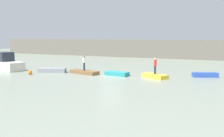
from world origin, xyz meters
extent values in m
plane|color=gray|center=(0.00, 0.00, 0.00)|extent=(120.00, 120.00, 0.00)
cube|color=#666056|center=(0.00, 25.47, 1.89)|extent=(80.00, 1.20, 3.79)
cube|color=beige|center=(-15.26, 0.04, 0.57)|extent=(6.67, 3.98, 1.13)
cube|color=#232833|center=(-15.77, 0.21, 1.74)|extent=(3.00, 2.41, 1.21)
cube|color=gray|center=(-7.96, 0.32, 0.27)|extent=(3.53, 2.32, 0.54)
cube|color=brown|center=(-3.74, 0.91, 0.20)|extent=(3.96, 2.16, 0.41)
cube|color=teal|center=(0.35, 1.29, 0.22)|extent=(2.84, 1.53, 0.44)
cube|color=gold|center=(4.75, 1.36, 0.21)|extent=(3.08, 2.52, 0.42)
cube|color=#2B4CAD|center=(9.69, 4.13, 0.25)|extent=(2.83, 1.80, 0.51)
cylinder|color=#232838|center=(4.75, 1.36, 0.85)|extent=(0.22, 0.22, 0.87)
cylinder|color=red|center=(4.75, 1.36, 1.60)|extent=(0.32, 0.32, 0.63)
sphere|color=tan|center=(4.75, 1.36, 2.05)|extent=(0.26, 0.26, 0.26)
cylinder|color=#232838|center=(-3.74, 0.91, 0.88)|extent=(0.22, 0.22, 0.95)
cylinder|color=white|center=(-3.74, 0.91, 1.65)|extent=(0.32, 0.32, 0.59)
sphere|color=#936B4C|center=(-3.74, 0.91, 2.07)|extent=(0.26, 0.26, 0.26)
sphere|color=orange|center=(-9.40, -2.02, 0.25)|extent=(0.51, 0.51, 0.51)
camera|label=1|loc=(11.05, -24.79, 4.48)|focal=39.89mm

